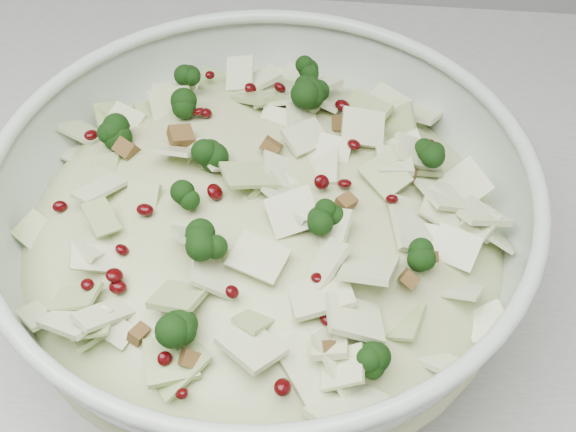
{
  "coord_description": "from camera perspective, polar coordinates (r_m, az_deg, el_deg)",
  "views": [
    {
      "loc": [
        0.68,
        1.29,
        1.36
      ],
      "look_at": [
        0.65,
        1.6,
        0.99
      ],
      "focal_mm": 50.0,
      "sensor_mm": 36.0,
      "label": 1
    }
  ],
  "objects": [
    {
      "name": "mixing_bowl",
      "position": [
        0.5,
        -1.74,
        -1.92
      ],
      "size": [
        0.34,
        0.34,
        0.13
      ],
      "rotation": [
        0.0,
        0.0,
        0.03
      ],
      "color": "#B1C2B0",
      "rests_on": "counter"
    },
    {
      "name": "salad",
      "position": [
        0.49,
        -1.8,
        -0.33
      ],
      "size": [
        0.34,
        0.34,
        0.13
      ],
      "rotation": [
        0.0,
        0.0,
        0.14
      ],
      "color": "#C4CE8D",
      "rests_on": "mixing_bowl"
    }
  ]
}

